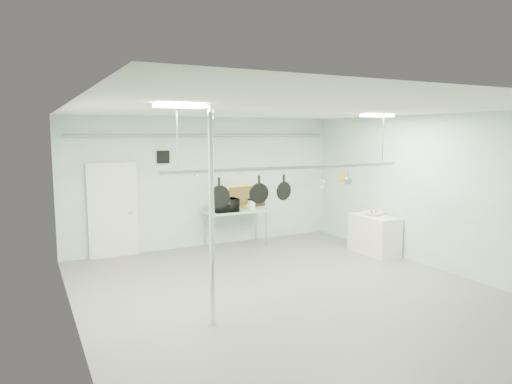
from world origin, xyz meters
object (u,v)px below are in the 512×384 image
prep_table (236,213)px  skillet_right (284,187)px  skillet_left (219,193)px  skillet_mid (259,189)px  microwave (226,205)px  fruit_bowl (374,213)px  side_cabinet (374,235)px  chrome_pole (212,218)px  pot_rack (292,166)px  coffee_canister (252,204)px

prep_table → skillet_right: skillet_right is taller
skillet_left → skillet_mid: same height
microwave → fruit_bowl: size_ratio=1.50×
prep_table → fruit_bowl: size_ratio=4.07×
side_cabinet → fruit_bowl: 0.50m
fruit_bowl → skillet_right: size_ratio=0.88×
fruit_bowl → skillet_left: 4.61m
chrome_pole → skillet_right: size_ratio=7.14×
microwave → chrome_pole: bearing=67.1°
microwave → side_cabinet: bearing=147.0°
pot_rack → skillet_mid: size_ratio=10.04×
prep_table → fruit_bowl: (2.57, -2.14, 0.12)m
fruit_bowl → skillet_right: (-3.14, -1.16, 0.91)m
coffee_canister → skillet_left: skillet_left is taller
pot_rack → microwave: 3.39m
pot_rack → skillet_mid: pot_rack is taller
prep_table → skillet_left: (-1.81, -3.30, 0.99)m
prep_table → fruit_bowl: 3.35m
prep_table → pot_rack: 3.61m
fruit_bowl → microwave: bearing=145.0°
skillet_left → prep_table: bearing=57.9°
pot_rack → skillet_right: size_ratio=10.70×
chrome_pole → fruit_bowl: 5.33m
fruit_bowl → skillet_mid: 3.92m
coffee_canister → skillet_right: 3.55m
chrome_pole → prep_table: bearing=61.3°
skillet_left → side_cabinet: bearing=10.8°
chrome_pole → side_cabinet: size_ratio=2.67×
skillet_left → skillet_mid: bearing=-3.4°
microwave → coffee_canister: (0.76, 0.11, -0.05)m
prep_table → skillet_left: size_ratio=3.02×
microwave → skillet_right: bearing=88.6°
coffee_canister → skillet_mid: skillet_mid is taller
skillet_left → skillet_right: 1.24m
coffee_canister → chrome_pole: bearing=-123.2°
prep_table → skillet_left: skillet_left is taller
pot_rack → microwave: size_ratio=8.16×
chrome_pole → skillet_right: 1.97m
chrome_pole → skillet_left: chrome_pole is taller
side_cabinet → microwave: microwave is taller
pot_rack → skillet_mid: bearing=180.0°
microwave → fruit_bowl: bearing=148.0°
prep_table → microwave: 0.41m
coffee_canister → skillet_left: (-2.25, -3.29, 0.81)m
skillet_right → side_cabinet: bearing=7.2°
pot_rack → fruit_bowl: (2.97, 1.16, -1.28)m
prep_table → coffee_canister: bearing=-1.1°
coffee_canister → skillet_right: (-1.01, -3.29, 0.85)m
side_cabinet → fruit_bowl: bearing=72.0°
pot_rack → coffee_canister: pot_rack is taller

